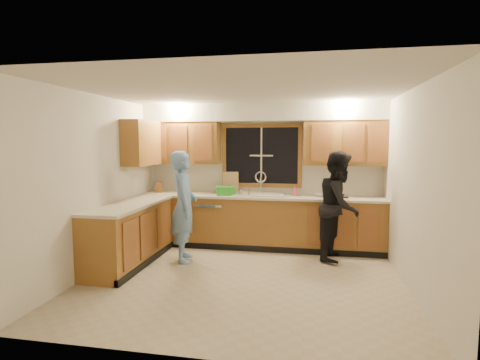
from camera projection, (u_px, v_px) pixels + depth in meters
name	position (u px, v px, depth m)	size (l,w,h in m)	color
floor	(243.00, 279.00, 5.03)	(4.20, 4.20, 0.00)	#B9A98E
ceiling	(243.00, 90.00, 4.78)	(4.20, 4.20, 0.00)	silver
wall_back	(261.00, 175.00, 6.76)	(4.20, 4.20, 0.00)	silver
wall_left	(97.00, 184.00, 5.29)	(3.80, 3.80, 0.00)	silver
wall_right	(414.00, 191.00, 4.52)	(3.80, 3.80, 0.00)	silver
base_cabinets_back	(259.00, 222.00, 6.55)	(4.20, 0.60, 0.88)	olive
base_cabinets_left	(130.00, 235.00, 5.66)	(0.60, 1.90, 0.88)	olive
countertop_back	(259.00, 196.00, 6.49)	(4.20, 0.63, 0.04)	beige
countertop_left	(130.00, 205.00, 5.61)	(0.63, 1.90, 0.04)	beige
upper_cabinets_left	(183.00, 143.00, 6.80)	(1.35, 0.33, 0.75)	olive
upper_cabinets_right	(344.00, 143.00, 6.28)	(1.35, 0.33, 0.75)	olive
upper_cabinets_return	(142.00, 143.00, 6.30)	(0.33, 0.90, 0.75)	olive
soffit	(260.00, 113.00, 6.48)	(4.20, 0.35, 0.30)	silver
window_frame	(261.00, 156.00, 6.72)	(1.44, 0.03, 1.14)	black
sink	(259.00, 198.00, 6.51)	(0.86, 0.52, 0.57)	white
dishwasher	(212.00, 222.00, 6.70)	(0.60, 0.56, 0.82)	silver
stove	(110.00, 244.00, 5.10)	(0.58, 0.75, 0.90)	silver
man	(184.00, 206.00, 5.76)	(0.62, 0.41, 1.71)	#6B96CB
woman	(339.00, 206.00, 5.84)	(0.83, 0.64, 1.70)	black
knife_block	(159.00, 187.00, 6.86)	(0.11, 0.09, 0.19)	#945528
cutting_board	(231.00, 182.00, 6.79)	(0.29, 0.02, 0.39)	tan
dish_crate	(226.00, 191.00, 6.55)	(0.32, 0.30, 0.15)	green
soap_bottle	(295.00, 191.00, 6.45)	(0.08, 0.08, 0.17)	#DF5577
bowl	(321.00, 195.00, 6.32)	(0.22, 0.22, 0.06)	silver
can_left	(240.00, 193.00, 6.37)	(0.07, 0.07, 0.13)	beige
can_right	(250.00, 193.00, 6.33)	(0.06, 0.06, 0.11)	beige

